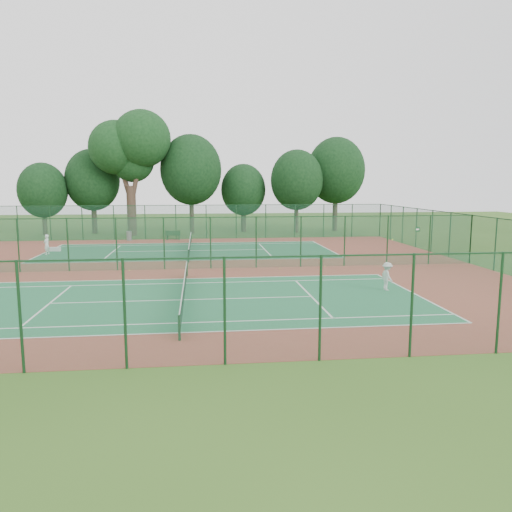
# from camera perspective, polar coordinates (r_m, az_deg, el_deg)

# --- Properties ---
(ground) EXTENTS (120.00, 120.00, 0.00)m
(ground) POSITION_cam_1_polar(r_m,az_deg,el_deg) (33.78, -7.78, -1.48)
(ground) COLOR #33581B
(ground) RESTS_ON ground
(red_pad) EXTENTS (40.00, 36.00, 0.01)m
(red_pad) POSITION_cam_1_polar(r_m,az_deg,el_deg) (33.78, -7.78, -1.47)
(red_pad) COLOR brown
(red_pad) RESTS_ON ground
(court_near) EXTENTS (23.77, 10.97, 0.01)m
(court_near) POSITION_cam_1_polar(r_m,az_deg,el_deg) (24.96, -8.19, -4.99)
(court_near) COLOR #216A41
(court_near) RESTS_ON red_pad
(court_far) EXTENTS (23.77, 10.97, 0.01)m
(court_far) POSITION_cam_1_polar(r_m,az_deg,el_deg) (42.67, -7.54, 0.61)
(court_far) COLOR #1C5835
(court_far) RESTS_ON red_pad
(fence_north) EXTENTS (40.00, 0.09, 3.50)m
(fence_north) POSITION_cam_1_polar(r_m,az_deg,el_deg) (51.43, -7.42, 3.89)
(fence_north) COLOR #184A32
(fence_north) RESTS_ON ground
(fence_south) EXTENTS (40.00, 0.09, 3.50)m
(fence_south) POSITION_cam_1_polar(r_m,az_deg,el_deg) (15.81, -9.21, -6.37)
(fence_south) COLOR #1A5035
(fence_south) RESTS_ON ground
(fence_east) EXTENTS (0.09, 36.00, 3.50)m
(fence_east) POSITION_cam_1_polar(r_m,az_deg,el_deg) (38.64, 23.34, 1.79)
(fence_east) COLOR #184A30
(fence_east) RESTS_ON ground
(fence_divider) EXTENTS (40.00, 0.09, 3.50)m
(fence_divider) POSITION_cam_1_polar(r_m,az_deg,el_deg) (33.52, -7.84, 1.49)
(fence_divider) COLOR #1B5235
(fence_divider) RESTS_ON ground
(tennis_net_near) EXTENTS (0.10, 12.90, 0.97)m
(tennis_net_near) POSITION_cam_1_polar(r_m,az_deg,el_deg) (24.84, -8.22, -3.80)
(tennis_net_near) COLOR #14381C
(tennis_net_near) RESTS_ON ground
(tennis_net_far) EXTENTS (0.10, 12.90, 0.97)m
(tennis_net_far) POSITION_cam_1_polar(r_m,az_deg,el_deg) (42.60, -7.56, 1.32)
(tennis_net_far) COLOR #14381E
(tennis_net_far) RESTS_ON ground
(player_near) EXTENTS (0.68, 1.04, 1.52)m
(player_near) POSITION_cam_1_polar(r_m,az_deg,el_deg) (27.63, 14.76, -2.25)
(player_near) COLOR silver
(player_near) RESTS_ON court_near
(player_far) EXTENTS (0.56, 0.68, 1.60)m
(player_far) POSITION_cam_1_polar(r_m,az_deg,el_deg) (43.36, -22.81, 1.22)
(player_far) COLOR white
(player_far) RESTS_ON court_far
(trash_bin) EXTENTS (0.69, 0.69, 0.94)m
(trash_bin) POSITION_cam_1_polar(r_m,az_deg,el_deg) (51.27, -14.30, 2.25)
(trash_bin) COLOR slate
(trash_bin) RESTS_ON red_pad
(bench) EXTENTS (1.55, 0.65, 0.93)m
(bench) POSITION_cam_1_polar(r_m,az_deg,el_deg) (51.01, -9.47, 2.38)
(bench) COLOR #133719
(bench) RESTS_ON red_pad
(kit_bag) EXTENTS (0.95, 0.49, 0.34)m
(kit_bag) POSITION_cam_1_polar(r_m,az_deg,el_deg) (45.23, -21.99, 0.72)
(kit_bag) COLOR silver
(kit_bag) RESTS_ON red_pad
(stray_ball_a) EXTENTS (0.06, 0.06, 0.06)m
(stray_ball_a) POSITION_cam_1_polar(r_m,az_deg,el_deg) (33.50, 2.75, -1.42)
(stray_ball_a) COLOR #ACC32D
(stray_ball_a) RESTS_ON red_pad
(stray_ball_b) EXTENTS (0.07, 0.07, 0.07)m
(stray_ball_b) POSITION_cam_1_polar(r_m,az_deg,el_deg) (34.59, 7.89, -1.17)
(stray_ball_b) COLOR #CAD531
(stray_ball_b) RESTS_ON red_pad
(stray_ball_c) EXTENTS (0.08, 0.08, 0.08)m
(stray_ball_c) POSITION_cam_1_polar(r_m,az_deg,el_deg) (33.76, -14.26, -1.59)
(stray_ball_c) COLOR yellow
(stray_ball_c) RESTS_ON red_pad
(big_tree) EXTENTS (8.72, 6.38, 13.40)m
(big_tree) POSITION_cam_1_polar(r_m,az_deg,el_deg) (56.10, -14.16, 11.98)
(big_tree) COLOR #3C2A21
(big_tree) RESTS_ON ground
(evergreen_row) EXTENTS (39.00, 5.00, 12.00)m
(evergreen_row) POSITION_cam_1_polar(r_m,az_deg,el_deg) (57.81, -6.81, 2.65)
(evergreen_row) COLOR black
(evergreen_row) RESTS_ON ground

